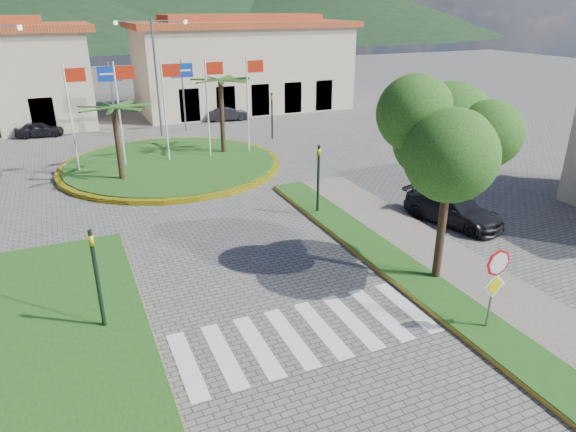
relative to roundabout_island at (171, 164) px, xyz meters
name	(u,v)px	position (x,y,z in m)	size (l,w,h in m)	color
ground	(380,432)	(0.00, -22.00, -0.17)	(160.00, 160.00, 0.00)	#615E5B
sidewalk_right	(514,320)	(6.00, -20.00, -0.09)	(4.00, 28.00, 0.15)	gray
verge_right	(483,329)	(4.80, -20.00, -0.08)	(1.60, 28.00, 0.18)	#204E16
median_left	(57,348)	(-6.50, -16.00, -0.08)	(5.00, 14.00, 0.18)	#204E16
crosswalk	(303,334)	(0.00, -18.00, -0.16)	(8.00, 3.00, 0.01)	silver
roundabout_island	(171,164)	(0.00, 0.00, 0.00)	(12.70, 12.70, 6.00)	yellow
stop_sign	(495,277)	(4.90, -20.04, 1.62)	(0.80, 0.11, 2.65)	slate
deciduous_tree	(453,132)	(5.50, -17.00, 5.01)	(3.60, 3.60, 6.80)	black
traffic_light_left	(96,271)	(-5.20, -15.50, 1.77)	(0.15, 0.18, 3.20)	black
traffic_light_right	(318,173)	(4.50, -10.00, 1.77)	(0.15, 0.18, 3.20)	black
traffic_light_far	(272,111)	(8.00, 4.00, 1.77)	(0.18, 0.15, 3.20)	black
direction_sign_west	(111,87)	(-2.00, 8.97, 3.36)	(1.60, 0.14, 5.20)	slate
direction_sign_east	(183,83)	(3.00, 8.97, 3.36)	(1.60, 0.14, 5.20)	slate
street_lamp_centre	(156,72)	(1.00, 8.00, 4.33)	(4.80, 0.16, 8.00)	slate
building_right	(242,64)	(10.00, 16.00, 3.73)	(19.08, 9.54, 8.05)	beige
hill_far_east	(328,4)	(70.00, 113.00, 8.83)	(120.00, 120.00, 18.00)	black
hill_near_back	(22,9)	(-10.00, 108.00, 7.83)	(110.00, 110.00, 16.00)	black
white_van	(12,127)	(-8.90, 12.82, 0.39)	(1.87, 4.05, 1.13)	silver
car_dark_a	(39,129)	(-7.06, 11.23, 0.38)	(1.29, 3.22, 1.10)	black
car_dark_b	(228,114)	(7.03, 11.16, 0.38)	(1.16, 3.32, 1.09)	black
car_side_right	(453,209)	(9.41, -13.22, 0.47)	(1.80, 4.42, 1.28)	black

